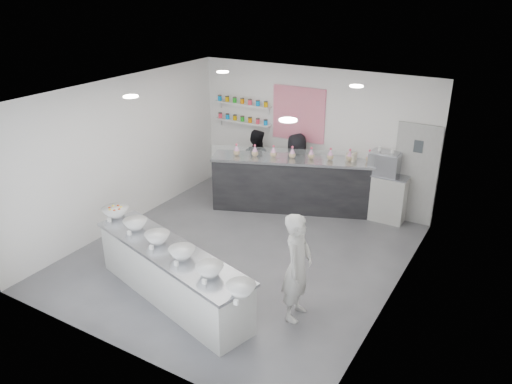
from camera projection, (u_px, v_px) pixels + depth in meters
floor at (241, 255)px, 9.22m from camera, size 6.00×6.00×0.00m
ceiling at (239, 93)px, 8.03m from camera, size 6.00×6.00×0.00m
back_wall at (313, 136)px, 10.99m from camera, size 5.50×0.00×5.50m
left_wall at (123, 153)px, 9.90m from camera, size 0.00×6.00×6.00m
right_wall at (398, 215)px, 7.34m from camera, size 0.00×6.00×6.00m
back_door at (415, 175)px, 10.08m from camera, size 0.88×0.04×2.10m
pattern_panel at (299, 114)px, 10.96m from camera, size 1.25×0.03×1.20m
jar_shelf_lower at (243, 122)px, 11.69m from camera, size 1.45×0.22×0.04m
jar_shelf_upper at (243, 104)px, 11.53m from camera, size 1.45×0.22×0.04m
preserve_jars at (242, 110)px, 11.57m from camera, size 1.45×0.10×0.56m
downlight_0 at (131, 96)px, 7.90m from camera, size 0.24×0.24×0.02m
downlight_1 at (288, 120)px, 6.59m from camera, size 0.24×0.24×0.02m
downlight_2 at (223, 72)px, 9.95m from camera, size 0.24×0.24×0.02m
downlight_3 at (356, 86)px, 8.65m from camera, size 0.24×0.24×0.02m
prep_counter at (172, 275)px, 7.80m from camera, size 3.30×1.57×0.88m
back_bar at (301, 184)px, 10.79m from camera, size 3.80×2.08×1.18m
sneeze_guard at (301, 157)px, 10.19m from camera, size 3.50×1.43×0.32m
espresso_ledge at (373, 195)px, 10.49m from camera, size 1.36×0.43×1.01m
espresso_machine at (385, 163)px, 10.12m from camera, size 0.60×0.41×0.46m
cup_stacks at (351, 160)px, 10.48m from camera, size 0.24×0.24×0.34m
prep_bowls at (169, 245)px, 7.59m from camera, size 3.65×1.47×0.16m
label_cards at (155, 266)px, 7.15m from camera, size 3.31×0.04×0.07m
cookie_bags at (302, 153)px, 10.51m from camera, size 2.78×1.23×0.26m
woman_prep at (297, 267)px, 7.24m from camera, size 0.47×0.66×1.69m
staff_left at (256, 162)px, 11.53m from camera, size 0.80×0.64×1.56m
staff_right at (296, 169)px, 11.04m from camera, size 0.81×0.54×1.62m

